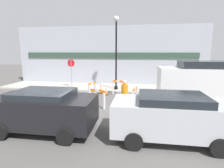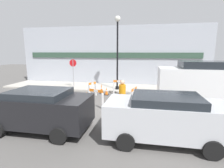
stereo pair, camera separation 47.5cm
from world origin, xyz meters
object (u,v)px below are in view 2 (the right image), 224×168
Objects in this scene: person_pedestrian at (174,76)px; parked_car_2 at (165,115)px; stop_sign at (73,69)px; streetlamp_post at (117,44)px; parked_car_1 at (40,108)px; person_worker at (122,96)px; work_van at (205,82)px.

parked_car_2 is at bearing 113.66° from person_pedestrian.
person_pedestrian is at bearing -174.14° from stop_sign.
streetlamp_post reaches higher than parked_car_1.
parked_car_2 is (6.72, -7.77, -0.77)m from stop_sign.
parked_car_2 is at bearing 0.00° from parked_car_1.
parked_car_2 is at bearing -169.18° from person_worker.
person_pedestrian is (8.38, 1.39, -0.62)m from stop_sign.
work_van is at bearing 60.24° from parked_car_2.
streetlamp_post is 6.76m from work_van.
person_worker is at bearing -154.84° from work_van.
streetlamp_post is 2.39× the size of stop_sign.
person_pedestrian is 4.62m from work_van.
parked_car_2 is at bearing -69.02° from streetlamp_post.
parked_car_2 is (2.93, -7.65, -2.80)m from streetlamp_post.
streetlamp_post reaches higher than person_worker.
person_pedestrian reaches higher than parked_car_1.
stop_sign is 0.60× the size of parked_car_1.
person_worker reaches higher than parked_car_2.
stop_sign is 0.57× the size of parked_car_2.
streetlamp_post reaches higher than parked_car_2.
work_van is (4.52, 2.12, 0.47)m from person_worker.
person_worker is 0.33× the size of work_van.
stop_sign is 1.33× the size of person_pedestrian.
work_van is at bearing 31.90° from parked_car_1.
person_worker is 3.91m from parked_car_1.
parked_car_2 is (-1.66, -9.15, -0.15)m from person_pedestrian.
parked_car_1 is (-6.48, -9.15, -0.16)m from person_pedestrian.
stop_sign is 10.30m from parked_car_2.
streetlamp_post is 1.09× the size of work_van.
person_pedestrian reaches higher than person_worker.
parked_car_2 is 5.39m from work_van.
parked_car_2 is (4.82, 0.00, 0.01)m from parked_car_1.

